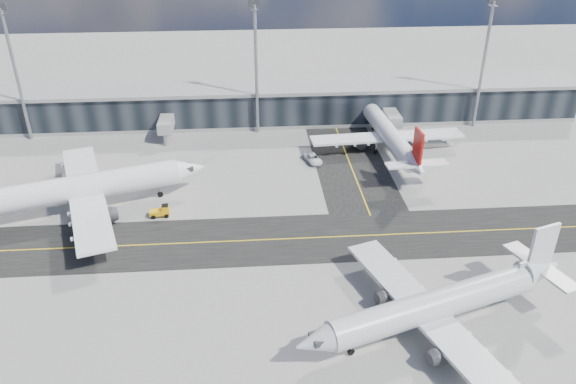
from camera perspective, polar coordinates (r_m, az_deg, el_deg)
name	(u,v)px	position (r m, az deg, el deg)	size (l,w,h in m)	color
ground	(267,254)	(85.77, -2.14, -6.34)	(300.00, 300.00, 0.00)	gray
taxiway_lanes	(287,217)	(94.91, -0.06, -2.51)	(180.00, 63.00, 0.03)	black
terminal_concourse	(257,104)	(133.00, -3.18, 8.87)	(152.00, 19.80, 8.80)	black
floodlight_masts	(256,64)	(122.86, -3.26, 12.82)	(102.50, 0.70, 28.90)	gray
airliner_af	(74,189)	(100.71, -20.94, 0.24)	(43.95, 37.90, 13.31)	white
airliner_redtail	(390,136)	(118.29, 10.29, 5.64)	(32.51, 38.13, 11.29)	white
airliner_near	(438,304)	(73.13, 15.02, -10.96)	(37.43, 32.30, 11.36)	silver
baggage_tug	(161,211)	(96.91, -12.74, -1.89)	(3.41, 1.98, 2.05)	#FBB20D
service_van	(313,159)	(113.40, 2.54, 3.41)	(2.52, 5.47, 1.52)	white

